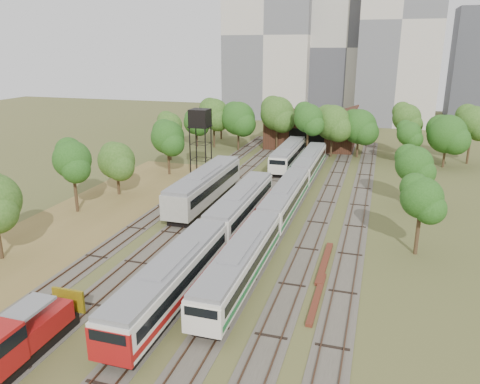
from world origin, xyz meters
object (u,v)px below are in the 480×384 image
(railcar_green_set, at_px, (285,199))
(shunter_locomotive, at_px, (19,338))
(railcar_red_set, at_px, (213,236))
(water_tower, at_px, (200,120))

(railcar_green_set, distance_m, shunter_locomotive, 32.07)
(railcar_red_set, distance_m, railcar_green_set, 13.55)
(railcar_red_set, relative_size, railcar_green_set, 0.66)
(railcar_red_set, distance_m, water_tower, 29.20)
(shunter_locomotive, height_order, water_tower, water_tower)
(railcar_green_set, height_order, water_tower, water_tower)
(railcar_red_set, xyz_separation_m, shunter_locomotive, (-6.00, -17.53, -0.32))
(railcar_red_set, height_order, shunter_locomotive, railcar_red_set)
(shunter_locomotive, bearing_deg, water_tower, 97.12)
(railcar_red_set, bearing_deg, shunter_locomotive, -108.89)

